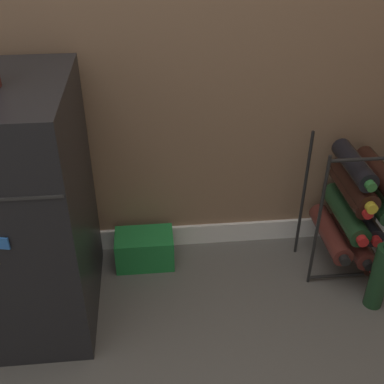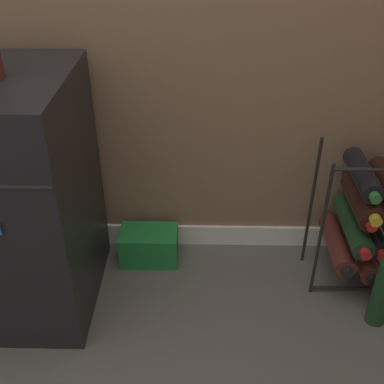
# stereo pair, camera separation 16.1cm
# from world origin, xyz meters

# --- Properties ---
(ground_plane) EXTENTS (14.00, 14.00, 0.00)m
(ground_plane) POSITION_xyz_m (0.00, 0.00, 0.00)
(ground_plane) COLOR #56544F
(mini_fridge) EXTENTS (0.51, 0.55, 0.84)m
(mini_fridge) POSITION_xyz_m (-0.52, 0.35, 0.42)
(mini_fridge) COLOR black
(mini_fridge) RESTS_ON ground_plane
(wine_rack) EXTENTS (0.33, 0.33, 0.55)m
(wine_rack) POSITION_xyz_m (0.70, 0.46, 0.27)
(wine_rack) COLOR black
(wine_rack) RESTS_ON ground_plane
(soda_box) EXTENTS (0.23, 0.14, 0.14)m
(soda_box) POSITION_xyz_m (-0.09, 0.54, 0.07)
(soda_box) COLOR #1E7F38
(soda_box) RESTS_ON ground_plane
(loose_bottle_floor) EXTENTS (0.07, 0.07, 0.30)m
(loose_bottle_floor) POSITION_xyz_m (0.73, 0.23, 0.13)
(loose_bottle_floor) COLOR #19381E
(loose_bottle_floor) RESTS_ON ground_plane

